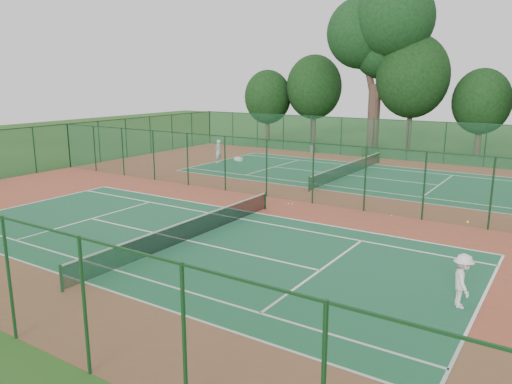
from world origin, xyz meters
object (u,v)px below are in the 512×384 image
Objects in this scene: player_near at (462,281)px; trash_bin at (312,149)px; big_tree at (380,31)px; player_far at (218,151)px; bench at (370,153)px; kit_bag at (239,159)px.

player_near is 2.24× the size of trash_bin.
big_tree reaches higher than trash_bin.
trash_bin is (4.19, 9.13, -0.59)m from player_far.
trash_bin is at bearing 11.01° from player_near.
player_near reaches higher than trash_bin.
trash_bin is 0.05× the size of big_tree.
bench is 12.30m from big_tree.
player_far is 19.87m from big_tree.
player_far is at bearing -118.61° from big_tree.
bench is at bearing 1.64° from trash_bin.
player_near reaches higher than kit_bag.
player_far reaches higher than player_near.
trash_bin is 5.59m from bench.
player_far is 10.06m from trash_bin.
bench is 0.10× the size of big_tree.
player_near is 28.73m from player_far.
big_tree reaches higher than bench.
bench is 1.98× the size of kit_bag.
big_tree is at bearing 149.45° from player_far.
big_tree is at bearing 85.79° from bench.
trash_bin is 0.50× the size of bench.
kit_bag is at bearing 24.76° from player_near.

